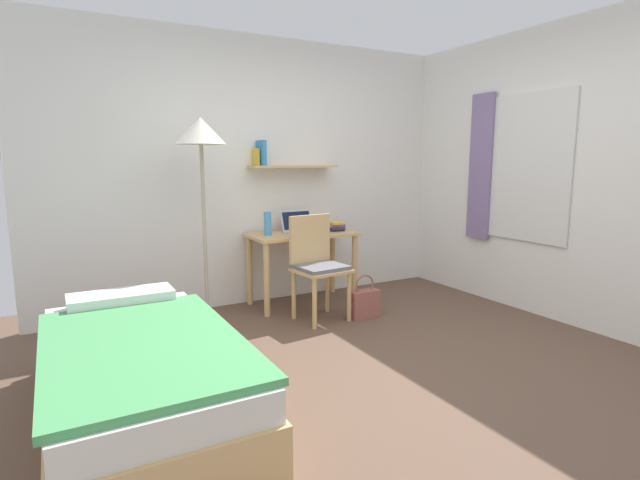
{
  "coord_description": "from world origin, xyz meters",
  "views": [
    {
      "loc": [
        -1.88,
        -2.54,
        1.42
      ],
      "look_at": [
        -0.2,
        0.51,
        0.85
      ],
      "focal_mm": 27.38,
      "sensor_mm": 36.0,
      "label": 1
    }
  ],
  "objects_px": {
    "desk": "(302,246)",
    "laptop": "(299,226)",
    "bed": "(142,375)",
    "desk_chair": "(317,262)",
    "handbag": "(364,303)",
    "water_bottle": "(268,224)",
    "standing_lamp": "(201,142)",
    "book_stack": "(334,226)"
  },
  "relations": [
    {
      "from": "handbag",
      "to": "desk_chair",
      "type": "bearing_deg",
      "value": 153.58
    },
    {
      "from": "desk",
      "to": "standing_lamp",
      "type": "xyz_separation_m",
      "value": [
        -1.01,
        -0.14,
        1.0
      ]
    },
    {
      "from": "bed",
      "to": "laptop",
      "type": "height_order",
      "value": "laptop"
    },
    {
      "from": "desk",
      "to": "water_bottle",
      "type": "relative_size",
      "value": 4.66
    },
    {
      "from": "book_stack",
      "to": "water_bottle",
      "type": "bearing_deg",
      "value": 178.89
    },
    {
      "from": "bed",
      "to": "handbag",
      "type": "xyz_separation_m",
      "value": [
        2.06,
        0.84,
        -0.1
      ]
    },
    {
      "from": "handbag",
      "to": "laptop",
      "type": "bearing_deg",
      "value": 111.37
    },
    {
      "from": "desk_chair",
      "to": "laptop",
      "type": "relative_size",
      "value": 2.73
    },
    {
      "from": "handbag",
      "to": "standing_lamp",
      "type": "bearing_deg",
      "value": 157.7
    },
    {
      "from": "bed",
      "to": "water_bottle",
      "type": "relative_size",
      "value": 8.37
    },
    {
      "from": "water_bottle",
      "to": "handbag",
      "type": "relative_size",
      "value": 0.56
    },
    {
      "from": "desk_chair",
      "to": "water_bottle",
      "type": "height_order",
      "value": "water_bottle"
    },
    {
      "from": "laptop",
      "to": "water_bottle",
      "type": "relative_size",
      "value": 1.52
    },
    {
      "from": "desk",
      "to": "handbag",
      "type": "height_order",
      "value": "desk"
    },
    {
      "from": "desk",
      "to": "bed",
      "type": "bearing_deg",
      "value": -139.45
    },
    {
      "from": "standing_lamp",
      "to": "laptop",
      "type": "bearing_deg",
      "value": 12.12
    },
    {
      "from": "desk",
      "to": "laptop",
      "type": "height_order",
      "value": "laptop"
    },
    {
      "from": "desk_chair",
      "to": "standing_lamp",
      "type": "relative_size",
      "value": 0.53
    },
    {
      "from": "desk_chair",
      "to": "laptop",
      "type": "bearing_deg",
      "value": 80.73
    },
    {
      "from": "laptop",
      "to": "water_bottle",
      "type": "xyz_separation_m",
      "value": [
        -0.36,
        -0.06,
        0.06
      ]
    },
    {
      "from": "laptop",
      "to": "book_stack",
      "type": "xyz_separation_m",
      "value": [
        0.36,
        -0.08,
        -0.01
      ]
    },
    {
      "from": "desk_chair",
      "to": "standing_lamp",
      "type": "bearing_deg",
      "value": 159.5
    },
    {
      "from": "book_stack",
      "to": "standing_lamp",
      "type": "bearing_deg",
      "value": -174.27
    },
    {
      "from": "laptop",
      "to": "water_bottle",
      "type": "bearing_deg",
      "value": -169.78
    },
    {
      "from": "standing_lamp",
      "to": "handbag",
      "type": "height_order",
      "value": "standing_lamp"
    },
    {
      "from": "desk_chair",
      "to": "bed",
      "type": "bearing_deg",
      "value": -148.38
    },
    {
      "from": "desk",
      "to": "desk_chair",
      "type": "distance_m",
      "value": 0.5
    },
    {
      "from": "bed",
      "to": "water_bottle",
      "type": "bearing_deg",
      "value": 47.23
    },
    {
      "from": "desk_chair",
      "to": "book_stack",
      "type": "height_order",
      "value": "desk_chair"
    },
    {
      "from": "water_bottle",
      "to": "desk",
      "type": "bearing_deg",
      "value": -1.58
    },
    {
      "from": "laptop",
      "to": "standing_lamp",
      "type": "bearing_deg",
      "value": -167.88
    },
    {
      "from": "laptop",
      "to": "desk",
      "type": "bearing_deg",
      "value": -87.41
    },
    {
      "from": "desk_chair",
      "to": "water_bottle",
      "type": "xyz_separation_m",
      "value": [
        -0.27,
        0.49,
        0.31
      ]
    },
    {
      "from": "bed",
      "to": "desk_chair",
      "type": "xyz_separation_m",
      "value": [
        1.68,
        1.03,
        0.28
      ]
    },
    {
      "from": "book_stack",
      "to": "handbag",
      "type": "xyz_separation_m",
      "value": [
        -0.07,
        -0.67,
        -0.62
      ]
    },
    {
      "from": "book_stack",
      "to": "desk",
      "type": "bearing_deg",
      "value": 179.36
    },
    {
      "from": "standing_lamp",
      "to": "water_bottle",
      "type": "xyz_separation_m",
      "value": [
        0.65,
        0.15,
        -0.75
      ]
    },
    {
      "from": "desk",
      "to": "laptop",
      "type": "relative_size",
      "value": 3.06
    },
    {
      "from": "bed",
      "to": "desk",
      "type": "xyz_separation_m",
      "value": [
        1.77,
        1.52,
        0.34
      ]
    },
    {
      "from": "handbag",
      "to": "bed",
      "type": "bearing_deg",
      "value": -157.77
    },
    {
      "from": "bed",
      "to": "desk_chair",
      "type": "distance_m",
      "value": 1.99
    },
    {
      "from": "standing_lamp",
      "to": "handbag",
      "type": "xyz_separation_m",
      "value": [
        1.3,
        -0.53,
        -1.44
      ]
    }
  ]
}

